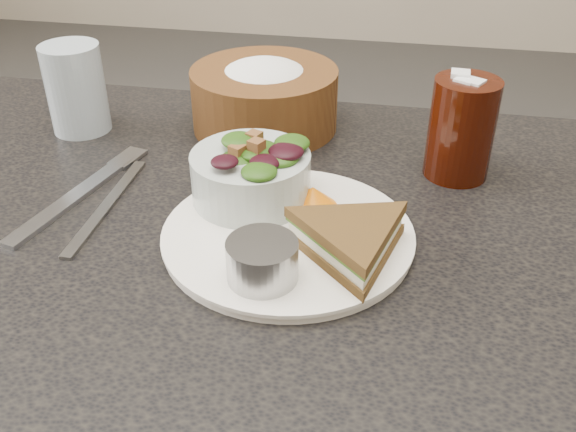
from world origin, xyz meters
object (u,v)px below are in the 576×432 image
Objects in this scene: salad_bowl at (251,168)px; water_glass at (76,89)px; dinner_plate at (288,236)px; dressing_ramekin at (262,261)px; sandwich at (351,240)px; bread_basket at (264,89)px; cola_glass at (462,124)px.

water_glass is (-0.28, 0.15, 0.01)m from salad_bowl.
dressing_ramekin reaches higher than dinner_plate.
sandwich is at bearing -24.47° from dinner_plate.
water_glass is (-0.33, 0.21, 0.05)m from dinner_plate.
sandwich is 2.14× the size of dressing_ramekin.
salad_bowl is at bearing 107.62° from dressing_ramekin.
water_glass is at bearing 147.51° from dinner_plate.
dressing_ramekin is (-0.08, -0.05, 0.00)m from sandwich.
salad_bowl is 1.96× the size of dressing_ramekin.
salad_bowl reaches higher than dressing_ramekin.
sandwich is 0.09m from dressing_ramekin.
dressing_ramekin is 0.35m from bread_basket.
salad_bowl is 0.21m from bread_basket.
cola_glass reaches higher than water_glass.
sandwich is at bearing 32.79° from dressing_ramekin.
dressing_ramekin is 0.33× the size of bread_basket.
salad_bowl is at bearing -81.55° from bread_basket.
sandwich reaches higher than dinner_plate.
cola_glass is at bearing 107.46° from sandwich.
bread_basket reaches higher than dinner_plate.
sandwich is 0.33m from bread_basket.
salad_bowl is 0.14m from dressing_ramekin.
dinner_plate is at bearing -32.49° from water_glass.
water_glass reaches higher than bread_basket.
salad_bowl is at bearing -28.93° from water_glass.
dinner_plate is at bearing 83.72° from dressing_ramekin.
dinner_plate is 3.86× the size of dressing_ramekin.
salad_bowl is at bearing 132.65° from dinner_plate.
dinner_plate is 0.08m from sandwich.
water_glass is at bearing 137.92° from dressing_ramekin.
dressing_ramekin is 0.43m from water_glass.
salad_bowl reaches higher than dinner_plate.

